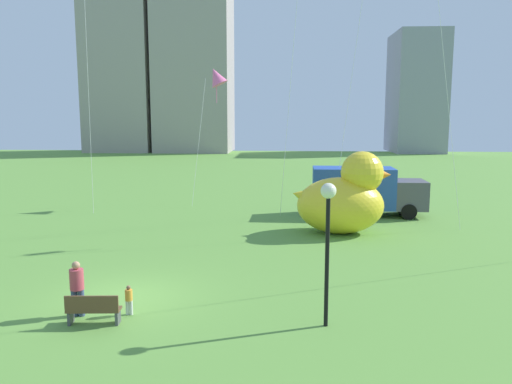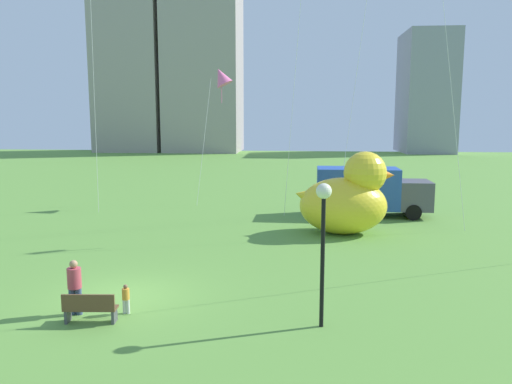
{
  "view_description": "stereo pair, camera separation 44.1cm",
  "coord_description": "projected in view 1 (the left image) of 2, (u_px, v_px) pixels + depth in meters",
  "views": [
    {
      "loc": [
        5.2,
        -15.62,
        5.91
      ],
      "look_at": [
        4.01,
        3.85,
        2.96
      ],
      "focal_mm": 35.65,
      "sensor_mm": 36.0,
      "label": 1
    },
    {
      "loc": [
        5.64,
        -15.59,
        5.91
      ],
      "look_at": [
        4.01,
        3.85,
        2.96
      ],
      "focal_mm": 35.65,
      "sensor_mm": 36.0,
      "label": 2
    }
  ],
  "objects": [
    {
      "name": "lamppost",
      "position": [
        328.0,
        220.0,
        13.95
      ],
      "size": [
        0.43,
        0.43,
        4.09
      ],
      "color": "black",
      "rests_on": "ground"
    },
    {
      "name": "person_adult",
      "position": [
        77.0,
        286.0,
        14.99
      ],
      "size": [
        0.41,
        0.41,
        1.67
      ],
      "color": "#38476B",
      "rests_on": "ground"
    },
    {
      "name": "park_bench",
      "position": [
        93.0,
        309.0,
        14.41
      ],
      "size": [
        1.54,
        0.56,
        0.9
      ],
      "color": "brown",
      "rests_on": "ground"
    },
    {
      "name": "city_skyline",
      "position": [
        204.0,
        54.0,
        82.06
      ],
      "size": [
        57.15,
        12.18,
        40.85
      ],
      "color": "#9E938C",
      "rests_on": "ground"
    },
    {
      "name": "ground_plane",
      "position": [
        127.0,
        298.0,
        16.61
      ],
      "size": [
        140.0,
        140.0,
        0.0
      ],
      "primitive_type": "plane",
      "color": "#5E943C"
    },
    {
      "name": "kite_pink",
      "position": [
        216.0,
        77.0,
        33.13
      ],
      "size": [
        2.35,
        2.58,
        9.17
      ],
      "color": "silver",
      "rests_on": "ground"
    },
    {
      "name": "person_child",
      "position": [
        129.0,
        299.0,
        15.15
      ],
      "size": [
        0.22,
        0.22,
        0.91
      ],
      "color": "silver",
      "rests_on": "ground"
    },
    {
      "name": "giant_inflatable_duck",
      "position": [
        344.0,
        199.0,
        25.53
      ],
      "size": [
        5.02,
        3.22,
        4.16
      ],
      "color": "yellow",
      "rests_on": "ground"
    },
    {
      "name": "box_truck",
      "position": [
        365.0,
        191.0,
        30.17
      ],
      "size": [
        6.62,
        2.51,
        2.85
      ],
      "color": "#264CA5",
      "rests_on": "ground"
    }
  ]
}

